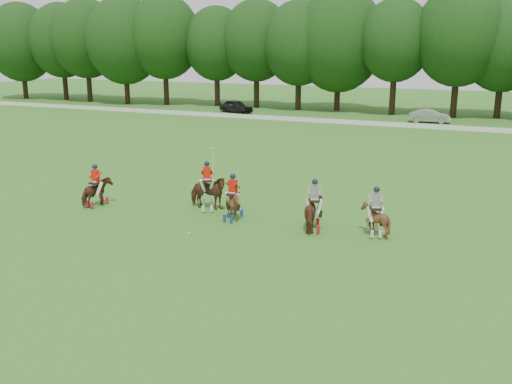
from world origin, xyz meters
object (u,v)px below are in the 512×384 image
at_px(polo_red_a, 96,191).
at_px(polo_red_c, 233,204).
at_px(car_mid, 430,116).
at_px(polo_stripe_a, 314,212).
at_px(polo_stripe_b, 375,218).
at_px(car_left, 236,106).
at_px(polo_ball, 189,233).
at_px(polo_red_b, 207,192).

xyz_separation_m(polo_red_a, polo_red_c, (7.14, 0.70, 0.01)).
height_order(car_mid, polo_stripe_a, polo_stripe_a).
xyz_separation_m(polo_red_a, polo_stripe_b, (13.49, 1.17, -0.01)).
relative_size(car_left, polo_red_c, 2.02).
height_order(car_left, polo_stripe_b, polo_stripe_b).
bearing_deg(polo_ball, polo_stripe_b, 22.81).
xyz_separation_m(polo_stripe_a, polo_stripe_b, (2.54, 0.38, -0.07)).
relative_size(polo_stripe_b, polo_ball, 23.33).
height_order(polo_red_b, polo_stripe_a, polo_red_b).
relative_size(polo_red_b, polo_stripe_b, 1.39).
distance_m(car_mid, polo_red_c, 38.56).
bearing_deg(polo_ball, polo_red_c, 72.44).
relative_size(car_mid, polo_stripe_a, 1.82).
xyz_separation_m(car_left, polo_stripe_a, (22.54, -38.31, 0.07)).
height_order(car_left, polo_red_b, polo_red_b).
distance_m(car_left, polo_red_c, 42.73).
relative_size(car_mid, polo_stripe_b, 1.96).
xyz_separation_m(car_mid, polo_red_b, (-5.26, -37.40, 0.18)).
height_order(polo_red_b, polo_stripe_b, polo_red_b).
xyz_separation_m(car_left, polo_red_a, (11.59, -39.11, 0.01)).
bearing_deg(car_mid, polo_stripe_b, 179.06).
height_order(polo_red_a, polo_stripe_b, polo_red_a).
bearing_deg(car_mid, car_left, 84.59).
bearing_deg(polo_stripe_b, polo_stripe_a, -171.53).
bearing_deg(car_left, car_mid, -72.27).
height_order(polo_red_b, polo_red_c, polo_red_b).
bearing_deg(polo_stripe_a, car_mid, 90.64).
height_order(car_mid, polo_stripe_b, polo_stripe_b).
xyz_separation_m(car_mid, polo_red_a, (-10.52, -39.11, 0.07)).
bearing_deg(polo_red_b, polo_red_c, -28.28).
bearing_deg(car_left, polo_ball, -138.63).
xyz_separation_m(car_mid, polo_red_c, (-3.38, -38.41, 0.08)).
bearing_deg(polo_ball, polo_red_b, 106.87).
xyz_separation_m(polo_red_b, polo_stripe_a, (5.69, -0.92, -0.05)).
distance_m(polo_red_b, polo_stripe_b, 8.24).
bearing_deg(car_left, polo_stripe_b, -128.81).
relative_size(car_mid, polo_red_a, 1.95).
bearing_deg(car_mid, polo_stripe_a, 175.23).
bearing_deg(car_mid, polo_ball, 168.76).
height_order(polo_red_b, polo_ball, polo_red_b).
bearing_deg(car_left, polo_red_c, -136.28).
distance_m(polo_red_c, polo_ball, 2.75).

